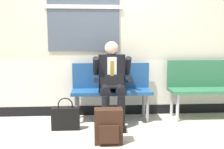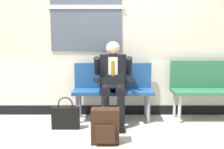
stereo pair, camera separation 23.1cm
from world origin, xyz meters
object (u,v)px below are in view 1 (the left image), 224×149
bench_empty (210,84)px  person_seated (112,80)px  bench_with_person (111,86)px  handbag (66,118)px  backpack (108,127)px

bench_empty → person_seated: size_ratio=1.09×
bench_empty → person_seated: 1.61m
bench_with_person → handbag: (-0.67, -0.47, -0.36)m
bench_with_person → backpack: (-0.10, -0.97, -0.31)m
bench_empty → handbag: size_ratio=2.94×
person_seated → backpack: (-0.10, -0.77, -0.44)m
person_seated → backpack: size_ratio=2.87×
bench_with_person → bench_empty: (1.60, 0.00, 0.02)m
bench_empty → bench_with_person: bearing=-179.8°
bench_with_person → bench_empty: 1.60m
person_seated → backpack: bearing=-97.1°
bench_empty → handbag: 2.34m
person_seated → handbag: (-0.67, -0.27, -0.49)m
bench_with_person → bench_empty: size_ratio=0.92×
person_seated → handbag: person_seated is taller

